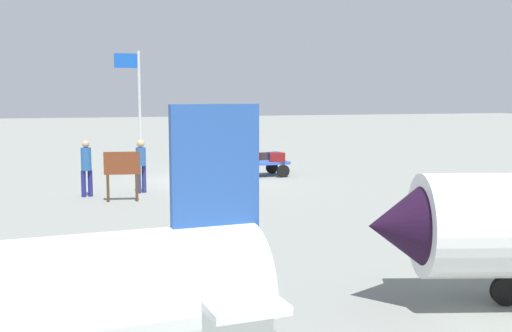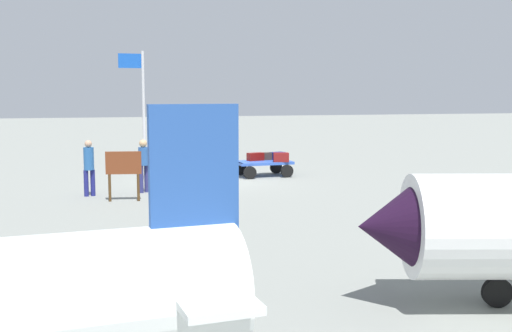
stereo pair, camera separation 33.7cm
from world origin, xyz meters
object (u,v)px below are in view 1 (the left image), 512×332
object	(u,v)px
worker_trailing	(86,165)
suitcase_maroon	(266,156)
suitcase_tan	(274,156)
signboard	(122,168)
suitcase_grey	(252,157)
suitcase_olive	(277,157)
luggage_cart	(259,165)
worker_lead	(141,162)
flagpole	(137,105)

from	to	relation	value
worker_trailing	suitcase_maroon	bearing A→B (deg)	-153.74
suitcase_tan	signboard	bearing A→B (deg)	36.32
suitcase_grey	suitcase_olive	world-z (taller)	suitcase_olive
luggage_cart	suitcase_grey	xyz separation A→B (m)	(0.22, -0.25, 0.28)
luggage_cart	worker_trailing	bearing A→B (deg)	24.76
luggage_cart	worker_lead	bearing A→B (deg)	29.69
suitcase_tan	flagpole	bearing A→B (deg)	0.76
flagpole	luggage_cart	bearing A→B (deg)	176.41
suitcase_maroon	worker_lead	distance (m)	5.90
worker_trailing	worker_lead	bearing A→B (deg)	-171.32
suitcase_olive	worker_trailing	xyz separation A→B (m)	(6.88, 2.51, 0.22)
suitcase_tan	suitcase_grey	bearing A→B (deg)	5.79
suitcase_tan	flagpole	size ratio (longest dim) A/B	0.13
suitcase_tan	worker_lead	world-z (taller)	worker_lead
suitcase_grey	suitcase_olive	xyz separation A→B (m)	(-0.81, 0.64, 0.02)
suitcase_tan	luggage_cart	bearing A→B (deg)	26.61
luggage_cart	worker_lead	world-z (taller)	worker_lead
worker_lead	flagpole	bearing A→B (deg)	-94.33
suitcase_grey	signboard	world-z (taller)	signboard
luggage_cart	suitcase_grey	size ratio (longest dim) A/B	3.13
suitcase_maroon	flagpole	world-z (taller)	flagpole
suitcase_tan	suitcase_maroon	bearing A→B (deg)	-10.39
suitcase_grey	flagpole	bearing A→B (deg)	-0.32
luggage_cart	suitcase_tan	world-z (taller)	suitcase_tan
suitcase_olive	worker_lead	size ratio (longest dim) A/B	0.37
worker_trailing	suitcase_grey	bearing A→B (deg)	-152.55
suitcase_grey	suitcase_tan	bearing A→B (deg)	-174.21
suitcase_olive	signboard	xyz separation A→B (m)	(5.94, 3.70, 0.23)
worker_lead	flagpole	distance (m)	3.41
suitcase_maroon	worker_trailing	world-z (taller)	worker_trailing
worker_lead	worker_trailing	size ratio (longest dim) A/B	0.98
worker_trailing	signboard	distance (m)	1.52
suitcase_grey	worker_lead	world-z (taller)	worker_lead
worker_trailing	flagpole	size ratio (longest dim) A/B	0.37
suitcase_tan	suitcase_olive	bearing A→B (deg)	82.05
flagpole	worker_trailing	bearing A→B (deg)	59.60
flagpole	signboard	distance (m)	4.79
suitcase_tan	worker_lead	xyz separation A→B (m)	(5.34, 3.00, 0.25)
worker_lead	signboard	world-z (taller)	worker_lead
suitcase_tan	signboard	xyz separation A→B (m)	(6.04, 4.44, 0.26)
suitcase_grey	suitcase_maroon	xyz separation A→B (m)	(-0.62, -0.15, -0.01)
suitcase_grey	suitcase_maroon	size ratio (longest dim) A/B	1.11
suitcase_maroon	worker_trailing	xyz separation A→B (m)	(6.69, 3.30, 0.25)
luggage_cart	suitcase_tan	bearing A→B (deg)	-153.39
suitcase_olive	suitcase_maroon	xyz separation A→B (m)	(0.19, -0.79, -0.03)
suitcase_tan	suitcase_maroon	world-z (taller)	suitcase_tan
suitcase_olive	worker_trailing	distance (m)	7.33
worker_lead	luggage_cart	bearing A→B (deg)	-150.31
suitcase_olive	suitcase_maroon	size ratio (longest dim) A/B	1.02
suitcase_olive	flagpole	xyz separation A→B (m)	(5.02, -0.67, 1.95)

